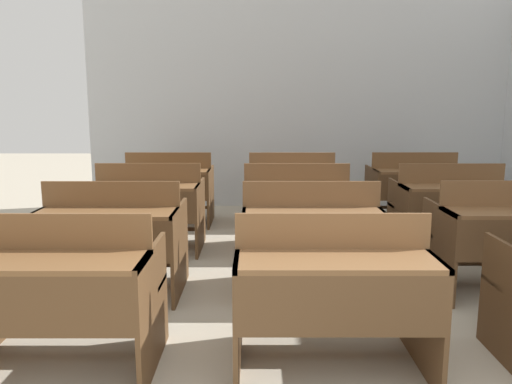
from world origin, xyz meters
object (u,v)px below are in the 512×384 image
Objects in this scene: bench_second_center at (311,236)px; bench_third_center at (297,206)px; bench_second_right at (507,235)px; bench_back_right at (414,187)px; bench_third_right at (450,206)px; bench_third_left at (149,205)px; wastepaper_bin at (491,199)px; bench_second_left at (112,236)px; bench_front_center at (332,290)px; bench_back_left at (169,187)px; bench_back_center at (292,187)px; bench_front_left at (56,291)px.

bench_third_center is (-0.02, 1.25, 0.00)m from bench_second_center.
bench_back_right is (0.01, 2.48, 0.00)m from bench_second_right.
bench_third_right is 1.00× the size of bench_back_right.
bench_second_right and bench_third_left have the same top height.
bench_second_right reaches higher than wastepaper_bin.
bench_third_left is (0.03, 1.27, 0.00)m from bench_second_left.
bench_second_center is 4.54m from wastepaper_bin.
bench_front_center is 1.00× the size of bench_second_center.
bench_second_left is at bearing -179.46° from bench_second_right.
bench_third_left is at bearing -156.06° from wastepaper_bin.
bench_back_right is 3.12× the size of wastepaper_bin.
bench_third_left is 1.22m from bench_back_left.
bench_back_right is (1.65, 1.25, 0.00)m from bench_third_center.
bench_front_center is 3.12× the size of wastepaper_bin.
bench_third_right is 1.00× the size of bench_back_center.
wastepaper_bin is (3.06, 3.34, -0.32)m from bench_second_center.
bench_second_center and bench_third_left have the same top height.
bench_front_left is at bearing -88.80° from bench_second_left.
bench_second_right is 1.00× the size of bench_third_right.
bench_second_right is at bearing -113.53° from wastepaper_bin.
bench_third_left is at bearing 141.53° from bench_second_center.
bench_back_left is at bearing 158.80° from bench_third_right.
bench_second_center is 1.00× the size of bench_third_right.
bench_front_left is 1.22m from bench_second_left.
bench_third_center is (1.59, -0.02, 0.00)m from bench_third_left.
bench_second_left is 1.00× the size of bench_back_right.
bench_front_left is 3.12× the size of wastepaper_bin.
bench_front_center and bench_back_left have the same top height.
bench_front_left is 1.00× the size of bench_second_right.
bench_second_right and bench_back_right have the same top height.
bench_second_left is 1.00× the size of bench_third_left.
bench_second_left and bench_back_left have the same top height.
bench_front_center is 2.95m from bench_third_right.
bench_front_left is 1.00× the size of bench_front_center.
bench_front_center is 1.00× the size of bench_second_left.
bench_front_center is 2.05m from bench_second_right.
bench_second_center is 2.05m from bench_third_right.
bench_back_left is (0.00, 1.22, 0.00)m from bench_third_left.
bench_back_left is 1.62m from bench_back_center.
bench_back_center is (0.04, 1.23, 0.00)m from bench_third_center.
bench_back_center is (-1.60, 2.45, 0.00)m from bench_second_right.
bench_back_left is at bearing 141.79° from bench_third_center.
bench_third_center is at bearing -145.80° from wastepaper_bin.
bench_front_left is 4.93m from bench_back_right.
bench_back_left is 4.75m from wastepaper_bin.
bench_front_center is at bearing -123.61° from bench_third_right.
bench_third_left is at bearing -159.11° from bench_back_right.
bench_back_right is at bearing 66.20° from bench_front_center.
bench_front_left is at bearing -179.65° from bench_front_center.
bench_front_center is 1.21m from bench_second_center.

